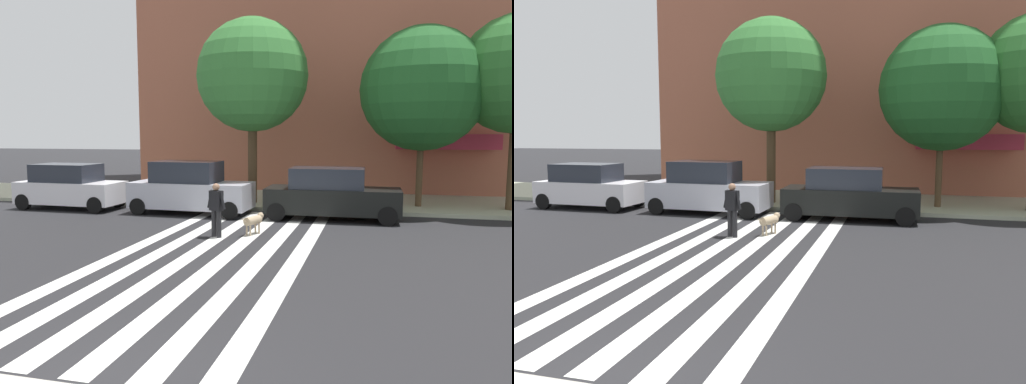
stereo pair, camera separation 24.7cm
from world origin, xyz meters
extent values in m
plane|color=#232326|center=(0.00, 7.08, 0.00)|extent=(160.00, 160.00, 0.00)
cube|color=#ABB196|center=(0.00, 17.16, 0.07)|extent=(80.00, 6.00, 0.15)
cube|color=silver|center=(-2.84, 7.08, 0.00)|extent=(0.45, 13.56, 0.01)
cube|color=silver|center=(-1.94, 7.08, 0.00)|extent=(0.45, 13.56, 0.01)
cube|color=silver|center=(-1.04, 7.08, 0.00)|extent=(0.45, 13.56, 0.01)
cube|color=silver|center=(-0.14, 7.08, 0.00)|extent=(0.45, 13.56, 0.01)
cube|color=silver|center=(0.76, 7.08, 0.00)|extent=(0.45, 13.56, 0.01)
cube|color=silver|center=(1.66, 7.08, 0.00)|extent=(0.45, 13.56, 0.01)
cube|color=#B62C44|center=(6.69, 19.56, 2.75)|extent=(4.55, 1.60, 0.70)
cube|color=silver|center=(-8.80, 12.88, 0.70)|extent=(4.38, 1.93, 0.89)
cube|color=#232833|center=(-8.98, 12.88, 1.51)|extent=(2.59, 1.67, 0.73)
cylinder|color=black|center=(-7.10, 13.67, 0.33)|extent=(0.67, 0.24, 0.66)
cylinder|color=black|center=(-7.14, 12.00, 0.33)|extent=(0.67, 0.24, 0.66)
cylinder|color=black|center=(-10.47, 13.75, 0.33)|extent=(0.67, 0.24, 0.66)
cylinder|color=black|center=(-10.51, 12.08, 0.33)|extent=(0.67, 0.24, 0.66)
cube|color=#B2B4C1|center=(-3.44, 12.88, 0.75)|extent=(4.74, 2.02, 0.99)
cube|color=#232833|center=(-3.63, 12.88, 1.65)|extent=(2.56, 1.72, 0.81)
cylinder|color=black|center=(-1.56, 13.67, 0.33)|extent=(0.67, 0.24, 0.66)
cylinder|color=black|center=(-1.61, 11.96, 0.33)|extent=(0.67, 0.24, 0.66)
cylinder|color=black|center=(-5.28, 13.79, 0.33)|extent=(0.67, 0.24, 0.66)
cylinder|color=black|center=(-5.33, 12.09, 0.33)|extent=(0.67, 0.24, 0.66)
cube|color=black|center=(2.02, 12.88, 0.70)|extent=(4.83, 1.90, 0.90)
cube|color=#232833|center=(1.83, 12.88, 1.52)|extent=(2.65, 1.65, 0.74)
cylinder|color=black|center=(3.93, 13.74, 0.33)|extent=(0.66, 0.23, 0.66)
cylinder|color=black|center=(3.95, 12.06, 0.33)|extent=(0.66, 0.23, 0.66)
cylinder|color=black|center=(0.08, 13.70, 0.33)|extent=(0.66, 0.23, 0.66)
cylinder|color=black|center=(0.10, 12.01, 0.33)|extent=(0.66, 0.23, 0.66)
cylinder|color=#4C3823|center=(-1.66, 15.52, 2.21)|extent=(0.39, 0.39, 4.12)
sphere|color=#337533|center=(-1.66, 15.52, 5.57)|extent=(4.75, 4.75, 4.75)
cylinder|color=#4C3823|center=(5.26, 16.01, 1.84)|extent=(0.26, 0.26, 3.39)
sphere|color=#1E5623|center=(5.26, 16.01, 4.90)|extent=(4.97, 4.97, 4.97)
cylinder|color=black|center=(-1.20, 8.95, 0.41)|extent=(0.20, 0.20, 0.82)
cylinder|color=black|center=(-1.01, 8.87, 0.41)|extent=(0.20, 0.20, 0.82)
cube|color=black|center=(-1.11, 8.91, 1.12)|extent=(0.44, 0.37, 0.60)
cylinder|color=black|center=(-1.33, 9.01, 1.15)|extent=(0.24, 0.17, 0.57)
cylinder|color=black|center=(-0.89, 8.82, 1.15)|extent=(0.24, 0.17, 0.57)
sphere|color=#936B51|center=(-1.11, 8.91, 1.53)|extent=(0.29, 0.29, 0.22)
cylinder|color=tan|center=(-0.13, 9.53, 0.45)|extent=(0.49, 0.69, 0.26)
sphere|color=tan|center=(0.03, 9.90, 0.55)|extent=(0.26, 0.26, 0.20)
cylinder|color=tan|center=(-0.29, 9.15, 0.50)|extent=(0.12, 0.23, 0.16)
cylinder|color=tan|center=(-0.11, 9.77, 0.16)|extent=(0.07, 0.07, 0.32)
cylinder|color=tan|center=(0.02, 9.71, 0.16)|extent=(0.07, 0.07, 0.32)
cylinder|color=tan|center=(-0.28, 9.35, 0.16)|extent=(0.07, 0.07, 0.32)
cylinder|color=tan|center=(-0.15, 9.30, 0.16)|extent=(0.07, 0.07, 0.32)
camera|label=1|loc=(3.49, -4.75, 3.09)|focal=34.01mm
camera|label=2|loc=(3.73, -4.69, 3.09)|focal=34.01mm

